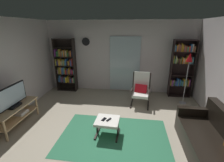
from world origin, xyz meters
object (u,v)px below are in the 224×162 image
bookshelf_near_tv (66,66)px  tv_stand (16,113)px  television (12,97)px  bookshelf_near_sofa (182,66)px  ottoman (107,122)px  cell_phone (104,119)px  leather_sofa (216,146)px  tv_remote (109,120)px  lounge_armchair (141,88)px  wall_clock (86,42)px  floor_lamp_by_shelf (189,64)px

bookshelf_near_tv → tv_stand: bearing=-96.8°
television → bookshelf_near_sofa: bearing=28.8°
ottoman → cell_phone: cell_phone is taller
leather_sofa → tv_remote: bearing=167.6°
ottoman → leather_sofa: bearing=-12.2°
television → tv_remote: television is taller
bookshelf_near_tv → lounge_armchair: bookshelf_near_tv is taller
tv_stand → lounge_armchair: lounge_armchair is taller
tv_remote → cell_phone: (-0.11, 0.00, -0.00)m
ottoman → tv_remote: bearing=-2.5°
television → bookshelf_near_sofa: bookshelf_near_sofa is taller
lounge_armchair → cell_phone: lounge_armchair is taller
lounge_armchair → tv_remote: 1.86m
ottoman → wall_clock: size_ratio=1.85×
television → leather_sofa: size_ratio=0.47×
bookshelf_near_sofa → leather_sofa: (-0.10, -2.96, -0.78)m
tv_remote → leather_sofa: bearing=18.4°
leather_sofa → lounge_armchair: size_ratio=1.86×
television → cell_phone: size_ratio=6.41×
leather_sofa → lounge_armchair: (-1.27, 2.14, 0.22)m
ottoman → cell_phone: size_ratio=3.84×
lounge_armchair → wall_clock: (-2.02, 1.01, 1.32)m
television → ottoman: television is taller
bookshelf_near_tv → lounge_armchair: size_ratio=1.93×
tv_remote → wall_clock: size_ratio=0.50×
bookshelf_near_sofa → floor_lamp_by_shelf: size_ratio=1.20×
television → wall_clock: 3.04m
bookshelf_near_tv → wall_clock: bearing=13.4°
bookshelf_near_sofa → lounge_armchair: bookshelf_near_sofa is taller
television → ottoman: size_ratio=1.67×
bookshelf_near_tv → wall_clock: 1.19m
tv_stand → lounge_armchair: 3.49m
wall_clock → tv_remote: bearing=-65.0°
tv_stand → wall_clock: size_ratio=4.29×
leather_sofa → cell_phone: leather_sofa is taller
cell_phone → wall_clock: (-1.15, 2.69, 1.45)m
bookshelf_near_sofa → wall_clock: 3.48m
tv_stand → tv_remote: 2.33m
tv_stand → lounge_armchair: (3.09, 1.61, 0.19)m
floor_lamp_by_shelf → tv_stand: bearing=-157.8°
leather_sofa → floor_lamp_by_shelf: floor_lamp_by_shelf is taller
television → tv_remote: size_ratio=6.23×
bookshelf_near_sofa → tv_remote: (-2.13, -2.52, -0.68)m
tv_stand → leather_sofa: leather_sofa is taller
cell_phone → television: bearing=-161.7°
lounge_armchair → tv_remote: lounge_armchair is taller
tv_stand → bookshelf_near_sofa: bookshelf_near_sofa is taller
tv_stand → floor_lamp_by_shelf: (4.47, 1.83, 0.97)m
tv_stand → cell_phone: bearing=-2.0°
leather_sofa → ottoman: leather_sofa is taller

